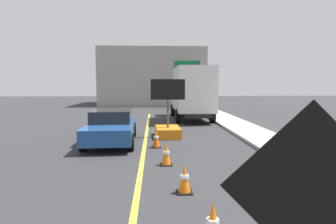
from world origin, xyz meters
The scene contains 10 objects.
lane_center_stripe centered at (0.00, 6.00, 0.00)m, with size 0.14×36.00×0.01m, color yellow.
roadwork_sign centered at (1.82, 3.08, 1.47)m, with size 1.62×0.26×2.33m.
arrow_board_trailer centered at (1.03, 13.87, 0.48)m, with size 1.60×1.84×2.70m.
box_truck centered at (2.99, 20.33, 1.91)m, with size 2.57×6.66×3.59m.
pickup_car centered at (-1.41, 12.59, 0.70)m, with size 2.12×4.54×1.38m.
highway_guide_sign centered at (4.29, 29.18, 3.42)m, with size 2.79×0.26×5.00m.
far_building_block centered at (0.19, 36.38, 3.28)m, with size 12.02×9.46×6.56m, color gray.
traffic_cone_mid_lane centered at (1.08, 6.87, 0.32)m, with size 0.36×0.36×0.66m.
traffic_cone_far_lane centered at (0.76, 9.12, 0.34)m, with size 0.36×0.36×0.69m.
traffic_cone_curbside centered at (0.47, 11.57, 0.36)m, with size 0.36×0.36×0.73m.
Camera 1 is at (0.40, 0.59, 2.47)m, focal length 30.52 mm.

